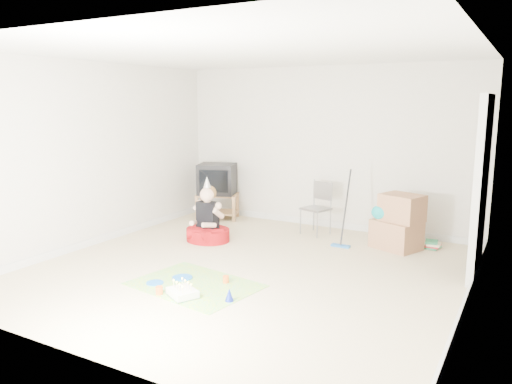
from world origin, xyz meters
The scene contains 16 objects.
ground centered at (0.00, 0.00, 0.00)m, with size 5.00×5.00×0.00m, color beige.
doorway_recess centered at (2.48, 1.20, 1.02)m, with size 0.02×0.90×2.05m, color black.
tv_stand centered at (-1.82, 2.09, 0.26)m, with size 0.82×0.67×0.44m.
crt_tv centered at (-1.82, 2.09, 0.71)m, with size 0.62×0.51×0.53m, color black.
folding_chair centered at (0.09, 1.96, 0.41)m, with size 0.47×0.45×0.83m.
cardboard_boxes centered at (1.39, 1.79, 0.37)m, with size 0.75×0.67×0.78m.
floor_mop centered at (0.68, 1.49, 0.26)m, with size 0.27×0.36×1.08m.
book_pile centered at (1.84, 2.06, 0.05)m, with size 0.23×0.28×0.11m.
seated_woman centered at (-1.16, 0.83, 0.21)m, with size 0.68×0.68×0.97m.
party_mat centered at (-0.26, -0.75, 0.00)m, with size 1.38×1.00×0.01m, color #E8317C.
birthday_cake centered at (-0.16, -1.09, 0.04)m, with size 0.39×0.36×0.15m.
blue_plate_near centered at (-0.50, -0.65, 0.01)m, with size 0.24×0.24×0.01m, color blue.
blue_plate_far centered at (-0.67, -0.93, 0.01)m, with size 0.20×0.20×0.01m, color blue.
orange_cup_near centered at (0.02, -0.52, 0.05)m, with size 0.07×0.07×0.08m, color #FE611C.
orange_cup_far centered at (-0.42, -1.16, 0.05)m, with size 0.08×0.08×0.09m, color #FE611C.
blue_party_hat centered at (0.34, -0.95, 0.07)m, with size 0.09×0.09×0.14m, color #1B2FC1.
Camera 1 is at (2.95, -5.08, 2.05)m, focal length 35.00 mm.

